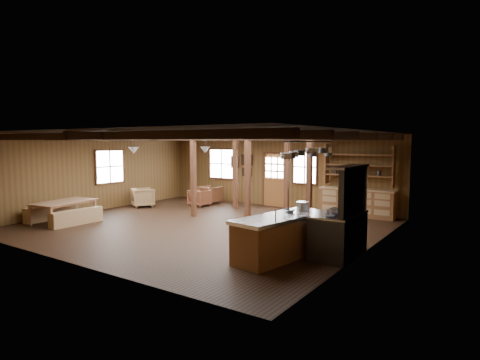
# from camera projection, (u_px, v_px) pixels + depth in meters

# --- Properties ---
(room) EXTENTS (10.04, 9.04, 2.84)m
(room) POSITION_uv_depth(u_px,v_px,m) (202.00, 180.00, 12.08)
(room) COLOR black
(room) RESTS_ON ground
(ceiling_joists) EXTENTS (9.80, 8.82, 0.18)m
(ceiling_joists) POSITION_uv_depth(u_px,v_px,m) (205.00, 137.00, 12.10)
(ceiling_joists) COLOR black
(ceiling_joists) RESTS_ON ceiling
(timber_posts) EXTENTS (3.95, 2.35, 2.80)m
(timber_posts) POSITION_uv_depth(u_px,v_px,m) (253.00, 176.00, 13.50)
(timber_posts) COLOR #402112
(timber_posts) RESTS_ON floor
(back_door) EXTENTS (1.02, 0.08, 2.15)m
(back_door) POSITION_uv_depth(u_px,v_px,m) (274.00, 184.00, 15.79)
(back_door) COLOR brown
(back_door) RESTS_ON floor
(window_back_left) EXTENTS (1.32, 0.06, 1.32)m
(window_back_left) POSITION_uv_depth(u_px,v_px,m) (222.00, 164.00, 17.18)
(window_back_left) COLOR white
(window_back_left) RESTS_ON wall_back
(window_back_right) EXTENTS (1.02, 0.06, 1.32)m
(window_back_right) POSITION_uv_depth(u_px,v_px,m) (305.00, 167.00, 15.00)
(window_back_right) COLOR white
(window_back_right) RESTS_ON wall_back
(window_left) EXTENTS (0.14, 1.24, 1.32)m
(window_left) POSITION_uv_depth(u_px,v_px,m) (110.00, 167.00, 15.25)
(window_left) COLOR white
(window_left) RESTS_ON wall_back
(notice_boards) EXTENTS (1.08, 0.03, 0.90)m
(notice_boards) POSITION_uv_depth(u_px,v_px,m) (243.00, 164.00, 16.56)
(notice_boards) COLOR silver
(notice_boards) RESTS_ON wall_back
(back_counter) EXTENTS (2.55, 0.60, 2.45)m
(back_counter) POSITION_uv_depth(u_px,v_px,m) (357.00, 199.00, 13.70)
(back_counter) COLOR brown
(back_counter) RESTS_ON floor
(pendant_lamps) EXTENTS (1.86, 2.36, 0.66)m
(pendant_lamps) POSITION_uv_depth(u_px,v_px,m) (170.00, 150.00, 14.08)
(pendant_lamps) COLOR #323235
(pendant_lamps) RESTS_ON ceiling
(pot_rack) EXTENTS (0.43, 3.00, 0.44)m
(pot_rack) POSITION_uv_depth(u_px,v_px,m) (309.00, 152.00, 10.35)
(pot_rack) COLOR #323235
(pot_rack) RESTS_ON ceiling
(kitchen_island) EXTENTS (1.29, 2.61, 1.20)m
(kitchen_island) POSITION_uv_depth(u_px,v_px,m) (281.00, 236.00, 8.79)
(kitchen_island) COLOR brown
(kitchen_island) RESTS_ON floor
(step_stool) EXTENTS (0.55, 0.43, 0.45)m
(step_stool) POSITION_uv_depth(u_px,v_px,m) (317.00, 220.00, 11.95)
(step_stool) COLOR #997045
(step_stool) RESTS_ON floor
(commercial_range) EXTENTS (0.84, 1.65, 2.03)m
(commercial_range) POSITION_uv_depth(u_px,v_px,m) (340.00, 227.00, 8.87)
(commercial_range) COLOR #323235
(commercial_range) RESTS_ON floor
(dining_table) EXTENTS (1.37, 2.06, 0.67)m
(dining_table) POSITION_uv_depth(u_px,v_px,m) (65.00, 212.00, 12.66)
(dining_table) COLOR #996845
(dining_table) RESTS_ON floor
(bench_wall) EXTENTS (0.33, 1.74, 0.48)m
(bench_wall) POSITION_uv_depth(u_px,v_px,m) (52.00, 212.00, 13.09)
(bench_wall) COLOR #997045
(bench_wall) RESTS_ON floor
(bench_aisle) EXTENTS (0.31, 1.68, 0.46)m
(bench_aisle) POSITION_uv_depth(u_px,v_px,m) (77.00, 217.00, 12.33)
(bench_aisle) COLOR #997045
(bench_aisle) RESTS_ON floor
(armchair_a) EXTENTS (0.74, 0.76, 0.67)m
(armchair_a) POSITION_uv_depth(u_px,v_px,m) (200.00, 198.00, 15.87)
(armchair_a) COLOR brown
(armchair_a) RESTS_ON floor
(armchair_b) EXTENTS (0.86, 0.88, 0.71)m
(armchair_b) POSITION_uv_depth(u_px,v_px,m) (210.00, 195.00, 16.62)
(armchair_b) COLOR brown
(armchair_b) RESTS_ON floor
(armchair_c) EXTENTS (1.09, 1.10, 0.73)m
(armchair_c) POSITION_uv_depth(u_px,v_px,m) (143.00, 197.00, 15.71)
(armchair_c) COLOR #977044
(armchair_c) RESTS_ON floor
(counter_pot) EXTENTS (0.30, 0.30, 0.18)m
(counter_pot) POSITION_uv_depth(u_px,v_px,m) (302.00, 206.00, 9.54)
(counter_pot) COLOR #B9BBC0
(counter_pot) RESTS_ON kitchen_island
(bowl) EXTENTS (0.36, 0.36, 0.07)m
(bowl) POSITION_uv_depth(u_px,v_px,m) (289.00, 211.00, 9.17)
(bowl) COLOR silver
(bowl) RESTS_ON kitchen_island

